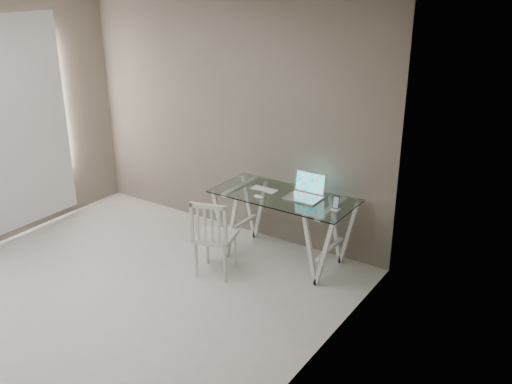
{
  "coord_description": "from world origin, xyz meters",
  "views": [
    {
      "loc": [
        3.72,
        -2.88,
        2.96
      ],
      "look_at": [
        0.8,
        1.55,
        0.85
      ],
      "focal_mm": 40.0,
      "sensor_mm": 36.0,
      "label": 1
    }
  ],
  "objects": [
    {
      "name": "room",
      "position": [
        -0.06,
        0.02,
        1.72
      ],
      "size": [
        4.5,
        4.52,
        2.71
      ],
      "color": "beige",
      "rests_on": "ground"
    },
    {
      "name": "desk",
      "position": [
        0.95,
        1.85,
        0.38
      ],
      "size": [
        1.5,
        0.7,
        0.75
      ],
      "color": "silver",
      "rests_on": "ground"
    },
    {
      "name": "chair",
      "position": [
        0.53,
        1.16,
        0.46
      ],
      "size": [
        0.48,
        0.48,
        0.84
      ],
      "rotation": [
        0.0,
        0.0,
        0.29
      ],
      "color": "silver",
      "rests_on": "ground"
    },
    {
      "name": "laptop",
      "position": [
        1.16,
        1.94,
        0.81
      ],
      "size": [
        0.36,
        0.29,
        0.25
      ],
      "color": "silver",
      "rests_on": "desk"
    },
    {
      "name": "keyboard",
      "position": [
        0.69,
        1.87,
        0.75
      ],
      "size": [
        0.3,
        0.13,
        0.01
      ],
      "primitive_type": "cube",
      "color": "silver",
      "rests_on": "desk"
    },
    {
      "name": "mouse",
      "position": [
        0.77,
        1.64,
        0.76
      ],
      "size": [
        0.11,
        0.06,
        0.03
      ],
      "primitive_type": "ellipsoid",
      "color": "white",
      "rests_on": "desk"
    },
    {
      "name": "phone_dock",
      "position": [
        1.56,
        1.79,
        0.79
      ],
      "size": [
        0.08,
        0.08,
        0.15
      ],
      "color": "white",
      "rests_on": "desk"
    }
  ]
}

